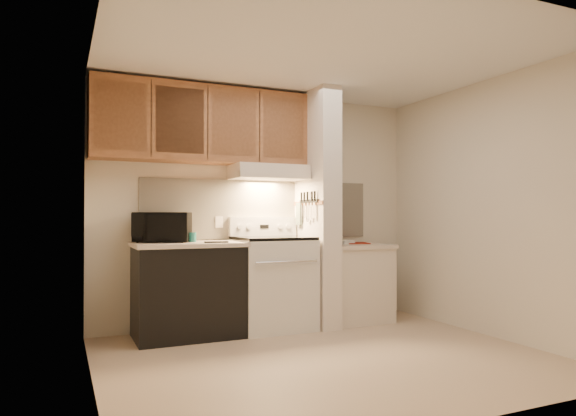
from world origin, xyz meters
TOP-DOWN VIEW (x-y plane):
  - floor at (0.00, 0.00)m, footprint 3.60×3.60m
  - ceiling at (0.00, 0.00)m, footprint 3.60×3.60m
  - wall_back at (0.00, 1.50)m, footprint 3.60×2.50m
  - wall_left at (-1.80, 0.00)m, footprint 0.02×3.00m
  - wall_right at (1.80, 0.00)m, footprint 0.02×3.00m
  - backsplash at (0.00, 1.49)m, footprint 2.60×0.02m
  - range_body at (0.00, 1.16)m, footprint 0.76×0.65m
  - oven_window at (0.00, 0.84)m, footprint 0.50×0.01m
  - oven_handle at (0.00, 0.80)m, footprint 0.65×0.02m
  - cooktop at (0.00, 1.16)m, footprint 0.74×0.64m
  - range_backguard at (0.00, 1.44)m, footprint 0.76×0.08m
  - range_display at (0.00, 1.40)m, footprint 0.10×0.01m
  - range_knob_left_outer at (-0.28, 1.40)m, footprint 0.05×0.02m
  - range_knob_left_inner at (-0.18, 1.40)m, footprint 0.05×0.02m
  - range_knob_right_inner at (0.18, 1.40)m, footprint 0.05×0.02m
  - range_knob_right_outer at (0.28, 1.40)m, footprint 0.05×0.02m
  - dishwasher_front at (-0.88, 1.17)m, footprint 1.00×0.63m
  - left_countertop at (-0.88, 1.17)m, footprint 1.04×0.67m
  - spoon_rest at (-0.66, 0.97)m, footprint 0.22×0.07m
  - teal_jar at (-0.83, 1.22)m, footprint 0.11×0.11m
  - outlet at (-0.48, 1.48)m, footprint 0.08×0.01m
  - microwave at (-1.10, 1.31)m, footprint 0.61×0.52m
  - partition_pillar at (0.51, 1.15)m, footprint 0.22×0.70m
  - pillar_trim at (0.39, 1.15)m, footprint 0.01×0.70m
  - knife_strip at (0.39, 1.10)m, footprint 0.02×0.42m
  - knife_blade_a at (0.38, 0.95)m, footprint 0.01×0.03m
  - knife_handle_a at (0.38, 0.94)m, footprint 0.02×0.02m
  - knife_blade_b at (0.38, 1.03)m, footprint 0.01×0.04m
  - knife_handle_b at (0.38, 1.01)m, footprint 0.02×0.02m
  - knife_blade_c at (0.38, 1.10)m, footprint 0.01×0.04m
  - knife_handle_c at (0.38, 1.11)m, footprint 0.02×0.02m
  - knife_blade_d at (0.38, 1.18)m, footprint 0.01×0.04m
  - knife_handle_d at (0.38, 1.18)m, footprint 0.02×0.02m
  - knife_blade_e at (0.38, 1.27)m, footprint 0.01×0.04m
  - knife_handle_e at (0.38, 1.26)m, footprint 0.02×0.02m
  - oven_mitt at (0.38, 1.32)m, footprint 0.03×0.10m
  - right_cab_base at (0.97, 1.15)m, footprint 0.70×0.60m
  - right_countertop at (0.97, 1.15)m, footprint 0.74×0.64m
  - red_folder at (1.07, 1.25)m, footprint 0.34×0.39m
  - white_box at (0.92, 1.21)m, footprint 0.15×0.11m
  - range_hood at (0.00, 1.28)m, footprint 0.78×0.44m
  - hood_lip at (0.00, 1.07)m, footprint 0.78×0.04m
  - upper_cabinets at (-0.69, 1.32)m, footprint 2.18×0.33m
  - cab_door_a at (-1.51, 1.17)m, footprint 0.46×0.01m
  - cab_gap_a at (-1.23, 1.16)m, footprint 0.01×0.01m
  - cab_door_b at (-0.96, 1.17)m, footprint 0.46×0.01m
  - cab_gap_b at (-0.69, 1.16)m, footprint 0.01×0.01m
  - cab_door_c at (-0.42, 1.17)m, footprint 0.46×0.01m
  - cab_gap_c at (-0.14, 1.16)m, footprint 0.01×0.01m
  - cab_door_d at (0.13, 1.17)m, footprint 0.46×0.01m

SIDE VIEW (x-z plane):
  - floor at x=0.00m, z-range 0.00..0.00m
  - right_cab_base at x=0.97m, z-range 0.00..0.81m
  - dishwasher_front at x=-0.88m, z-range 0.00..0.87m
  - range_body at x=0.00m, z-range 0.00..0.92m
  - oven_window at x=0.00m, z-range 0.35..0.65m
  - oven_handle at x=0.00m, z-range 0.71..0.73m
  - right_countertop at x=0.97m, z-range 0.81..0.85m
  - red_folder at x=1.07m, z-range 0.85..0.86m
  - white_box at x=0.92m, z-range 0.85..0.89m
  - left_countertop at x=-0.88m, z-range 0.87..0.91m
  - spoon_rest at x=-0.66m, z-range 0.91..0.92m
  - cooktop at x=0.00m, z-range 0.92..0.95m
  - teal_jar at x=-0.83m, z-range 0.91..1.00m
  - range_backguard at x=0.00m, z-range 0.95..1.15m
  - range_display at x=0.00m, z-range 1.03..1.07m
  - range_knob_left_outer at x=-0.28m, z-range 1.03..1.07m
  - range_knob_left_inner at x=-0.18m, z-range 1.03..1.07m
  - range_knob_right_inner at x=0.18m, z-range 1.03..1.07m
  - range_knob_right_outer at x=0.28m, z-range 1.03..1.07m
  - microwave at x=-1.10m, z-range 0.91..1.20m
  - outlet at x=-0.48m, z-range 1.04..1.16m
  - oven_mitt at x=0.38m, z-range 1.06..1.31m
  - knife_blade_c at x=0.38m, z-range 1.10..1.30m
  - knife_blade_b at x=0.38m, z-range 1.12..1.30m
  - knife_blade_e at x=0.38m, z-range 1.12..1.30m
  - knife_blade_a at x=0.38m, z-range 1.14..1.30m
  - knife_blade_d at x=0.38m, z-range 1.14..1.30m
  - backsplash at x=0.00m, z-range 0.92..1.55m
  - wall_back at x=0.00m, z-range 1.24..1.26m
  - wall_left at x=-1.80m, z-range 0.00..2.50m
  - wall_right at x=1.80m, z-range 0.00..2.50m
  - partition_pillar at x=0.51m, z-range 0.00..2.50m
  - pillar_trim at x=0.39m, z-range 1.28..1.32m
  - knife_strip at x=0.39m, z-range 1.30..1.34m
  - knife_handle_a at x=0.38m, z-range 1.32..1.42m
  - knife_handle_b at x=0.38m, z-range 1.32..1.42m
  - knife_handle_c at x=0.38m, z-range 1.32..1.42m
  - knife_handle_d at x=0.38m, z-range 1.32..1.42m
  - knife_handle_e at x=0.38m, z-range 1.32..1.42m
  - hood_lip at x=0.00m, z-range 1.55..1.61m
  - range_hood at x=0.00m, z-range 1.55..1.70m
  - upper_cabinets at x=-0.69m, z-range 1.70..2.47m
  - cab_door_a at x=-1.51m, z-range 1.77..2.40m
  - cab_gap_a at x=-1.23m, z-range 1.72..2.45m
  - cab_door_b at x=-0.96m, z-range 1.77..2.40m
  - cab_gap_b at x=-0.69m, z-range 1.72..2.45m
  - cab_door_c at x=-0.42m, z-range 1.77..2.40m
  - cab_gap_c at x=-0.14m, z-range 1.72..2.45m
  - cab_door_d at x=0.13m, z-range 1.77..2.40m
  - ceiling at x=0.00m, z-range 2.50..2.50m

